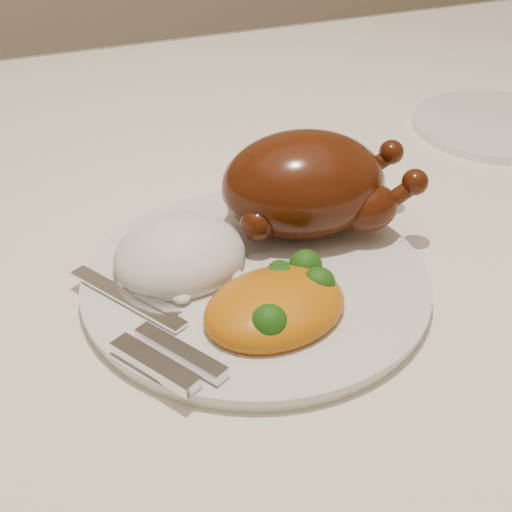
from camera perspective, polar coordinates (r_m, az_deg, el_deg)
name	(u,v)px	position (r m, az deg, el deg)	size (l,w,h in m)	color
dining_table	(184,281)	(0.79, -5.79, -2.02)	(1.60, 0.90, 0.76)	brown
tablecloth	(180,225)	(0.75, -6.11, 2.52)	(1.73, 1.03, 0.18)	silver
dinner_plate	(256,282)	(0.60, 0.00, -2.07)	(0.29, 0.29, 0.01)	silver
side_plate	(497,125)	(0.93, 18.73, 9.91)	(0.21, 0.21, 0.01)	silver
roast_chicken	(308,184)	(0.64, 4.21, 5.76)	(0.19, 0.14, 0.09)	#4B1B08
rice_mound	(180,256)	(0.60, -6.11, -0.02)	(0.14, 0.13, 0.06)	white
mac_and_cheese	(281,302)	(0.55, 2.00, -3.72)	(0.13, 0.11, 0.04)	#C87C0C
cutlery	(157,337)	(0.53, -7.93, -6.40)	(0.08, 0.18, 0.01)	silver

